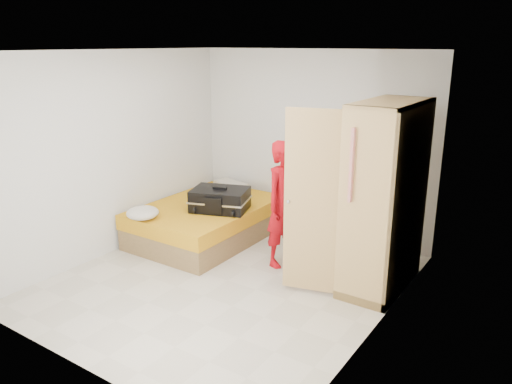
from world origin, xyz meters
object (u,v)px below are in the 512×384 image
Objects in this scene: bed at (206,221)px; wardrobe at (379,202)px; suitcase at (220,200)px; person at (284,204)px; round_cushion at (143,213)px.

wardrobe is (2.50, -0.05, 0.75)m from bed.
suitcase is at bearing -11.72° from bed.
person reaches higher than bed.
suitcase is (-2.20, -0.01, -0.35)m from wardrobe.
wardrobe is at bearing -1.16° from bed.
bed is 1.01m from round_cushion.
suitcase is 1.04m from round_cushion.
round_cushion is (-1.65, -0.79, -0.20)m from person.
wardrobe reaches higher than round_cushion.
suitcase is (0.30, -0.06, 0.39)m from bed.
bed is at bearing 178.84° from wardrobe.
round_cushion is at bearing -108.81° from bed.
round_cushion is at bearing -145.34° from suitcase.
bed is 0.50m from suitcase.
suitcase is at bearing 99.90° from person.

